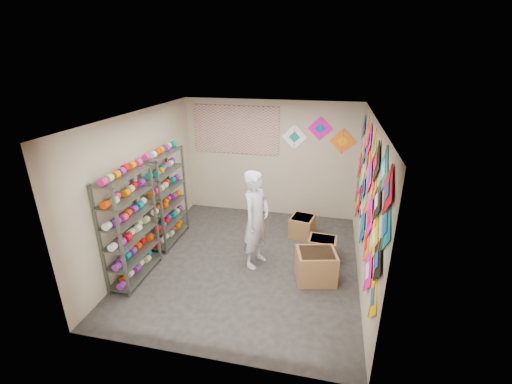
% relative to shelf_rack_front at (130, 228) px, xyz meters
% --- Properties ---
extents(ground, '(4.50, 4.50, 0.00)m').
position_rel_shelf_rack_front_xyz_m(ground, '(1.78, 0.85, -0.95)').
color(ground, '#272522').
extents(room_walls, '(4.50, 4.50, 4.50)m').
position_rel_shelf_rack_front_xyz_m(room_walls, '(1.78, 0.85, 0.69)').
color(room_walls, tan).
rests_on(room_walls, ground).
extents(shelf_rack_front, '(0.40, 1.10, 1.90)m').
position_rel_shelf_rack_front_xyz_m(shelf_rack_front, '(0.00, 0.00, 0.00)').
color(shelf_rack_front, '#4C5147').
rests_on(shelf_rack_front, ground).
extents(shelf_rack_back, '(0.40, 1.10, 1.90)m').
position_rel_shelf_rack_front_xyz_m(shelf_rack_back, '(0.00, 1.30, 0.00)').
color(shelf_rack_back, '#4C5147').
rests_on(shelf_rack_back, ground).
extents(string_spools, '(0.12, 2.36, 0.12)m').
position_rel_shelf_rack_front_xyz_m(string_spools, '(-0.00, 0.65, 0.10)').
color(string_spools, '#E1207F').
rests_on(string_spools, ground).
extents(kite_wall_display, '(0.06, 4.32, 2.07)m').
position_rel_shelf_rack_front_xyz_m(kite_wall_display, '(3.76, 0.79, 0.66)').
color(kite_wall_display, '#F2B100').
rests_on(kite_wall_display, room_walls).
extents(back_wall_kites, '(1.62, 0.02, 0.81)m').
position_rel_shelf_rack_front_xyz_m(back_wall_kites, '(2.86, 3.09, 1.00)').
color(back_wall_kites, white).
rests_on(back_wall_kites, room_walls).
extents(poster, '(2.00, 0.01, 1.10)m').
position_rel_shelf_rack_front_xyz_m(poster, '(0.98, 3.08, 1.05)').
color(poster, '#5E4494').
rests_on(poster, room_walls).
extents(shopkeeper, '(0.92, 0.83, 1.80)m').
position_rel_shelf_rack_front_xyz_m(shopkeeper, '(1.95, 0.84, -0.05)').
color(shopkeeper, silver).
rests_on(shopkeeper, ground).
extents(carton_a, '(0.76, 0.68, 0.54)m').
position_rel_shelf_rack_front_xyz_m(carton_a, '(3.05, 0.58, -0.68)').
color(carton_a, brown).
rests_on(carton_a, ground).
extents(carton_b, '(0.54, 0.45, 0.42)m').
position_rel_shelf_rack_front_xyz_m(carton_b, '(3.13, 1.28, -0.74)').
color(carton_b, brown).
rests_on(carton_b, ground).
extents(carton_c, '(0.55, 0.58, 0.44)m').
position_rel_shelf_rack_front_xyz_m(carton_c, '(2.68, 2.08, -0.73)').
color(carton_c, brown).
rests_on(carton_c, ground).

